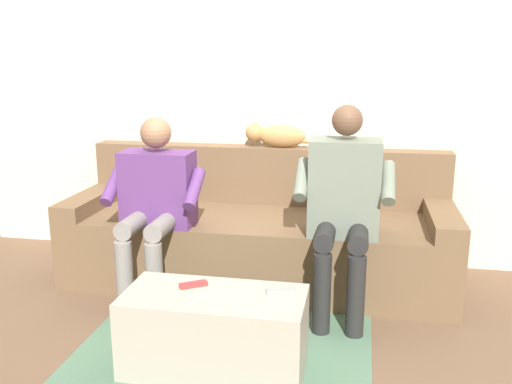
{
  "coord_description": "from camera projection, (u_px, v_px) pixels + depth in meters",
  "views": [
    {
      "loc": [
        -0.65,
        3.35,
        1.48
      ],
      "look_at": [
        0.0,
        -0.02,
        0.63
      ],
      "focal_mm": 38.96,
      "sensor_mm": 36.0,
      "label": 1
    }
  ],
  "objects": [
    {
      "name": "couch",
      "position": [
        259.0,
        236.0,
        3.72
      ],
      "size": [
        2.5,
        0.85,
        0.85
      ],
      "color": "brown",
      "rests_on": "ground"
    },
    {
      "name": "remote_gray",
      "position": [
        281.0,
        291.0,
        2.61
      ],
      "size": [
        0.14,
        0.07,
        0.02
      ],
      "primitive_type": "cube",
      "rotation": [
        0.0,
        0.0,
        3.45
      ],
      "color": "gray",
      "rests_on": "coffee_table"
    },
    {
      "name": "floor_rug",
      "position": [
        223.0,
        352.0,
        2.82
      ],
      "size": [
        1.49,
        1.61,
        0.01
      ],
      "primitive_type": "cube",
      "color": "#4C7056",
      "rests_on": "ground"
    },
    {
      "name": "person_left_seated",
      "position": [
        344.0,
        198.0,
        3.15
      ],
      "size": [
        0.56,
        0.56,
        1.21
      ],
      "color": "slate",
      "rests_on": "ground"
    },
    {
      "name": "coffee_table",
      "position": [
        215.0,
        332.0,
        2.64
      ],
      "size": [
        0.86,
        0.41,
        0.39
      ],
      "color": "#A89E8E",
      "rests_on": "ground"
    },
    {
      "name": "person_right_seated",
      "position": [
        154.0,
        198.0,
        3.34
      ],
      "size": [
        0.59,
        0.51,
        1.12
      ],
      "color": "#5B3370",
      "rests_on": "ground"
    },
    {
      "name": "remote_red",
      "position": [
        193.0,
        284.0,
        2.68
      ],
      "size": [
        0.14,
        0.11,
        0.02
      ],
      "primitive_type": "cube",
      "rotation": [
        0.0,
        0.0,
        3.71
      ],
      "color": "#B73333",
      "rests_on": "coffee_table"
    },
    {
      "name": "cat_on_backrest",
      "position": [
        275.0,
        135.0,
        3.84
      ],
      "size": [
        0.57,
        0.13,
        0.17
      ],
      "color": "#B7844C",
      "rests_on": "couch"
    },
    {
      "name": "ground_plane",
      "position": [
        235.0,
        327.0,
        3.1
      ],
      "size": [
        8.0,
        8.0,
        0.0
      ],
      "primitive_type": "plane",
      "color": "brown"
    },
    {
      "name": "back_wall",
      "position": [
        271.0,
        76.0,
        3.92
      ],
      "size": [
        4.55,
        0.06,
        2.66
      ],
      "primitive_type": "cube",
      "color": "beige",
      "rests_on": "ground"
    }
  ]
}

